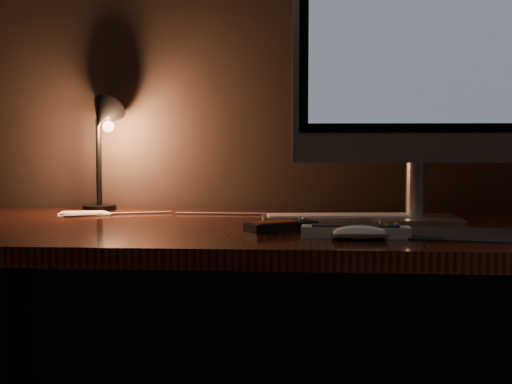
# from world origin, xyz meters

# --- Properties ---
(desk) EXTENTS (1.60, 0.75, 0.75)m
(desk) POSITION_xyz_m (0.00, 1.93, 0.62)
(desk) COLOR #3F180E
(desk) RESTS_ON ground
(monitor) EXTENTS (0.61, 0.18, 0.64)m
(monitor) POSITION_xyz_m (0.38, 1.97, 1.13)
(monitor) COLOR silver
(monitor) RESTS_ON desk
(keyboard) EXTENTS (0.38, 0.15, 0.01)m
(keyboard) POSITION_xyz_m (0.19, 1.98, 0.76)
(keyboard) COLOR silver
(keyboard) RESTS_ON desk
(mousepad) EXTENTS (0.31, 0.26, 0.00)m
(mousepad) POSITION_xyz_m (0.47, 1.71, 0.75)
(mousepad) COLOR black
(mousepad) RESTS_ON desk
(mouse) EXTENTS (0.11, 0.06, 0.02)m
(mouse) POSITION_xyz_m (0.22, 1.62, 0.76)
(mouse) COLOR white
(mouse) RESTS_ON desk
(media_remote) EXTENTS (0.16, 0.14, 0.03)m
(media_remote) POSITION_xyz_m (0.06, 1.75, 0.76)
(media_remote) COLOR black
(media_remote) RESTS_ON desk
(tv_remote) EXTENTS (0.22, 0.06, 0.03)m
(tv_remote) POSITION_xyz_m (0.22, 1.66, 0.76)
(tv_remote) COLOR #9C9EA1
(tv_remote) RESTS_ON desk
(papers) EXTENTS (0.15, 0.13, 0.01)m
(papers) POSITION_xyz_m (-0.47, 2.05, 0.75)
(papers) COLOR white
(papers) RESTS_ON desk
(desk_lamp) EXTENTS (0.15, 0.16, 0.32)m
(desk_lamp) POSITION_xyz_m (-0.45, 2.16, 0.97)
(desk_lamp) COLOR black
(desk_lamp) RESTS_ON desk
(cable) EXTENTS (0.55, 0.07, 0.00)m
(cable) POSITION_xyz_m (-0.24, 2.07, 0.75)
(cable) COLOR white
(cable) RESTS_ON desk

